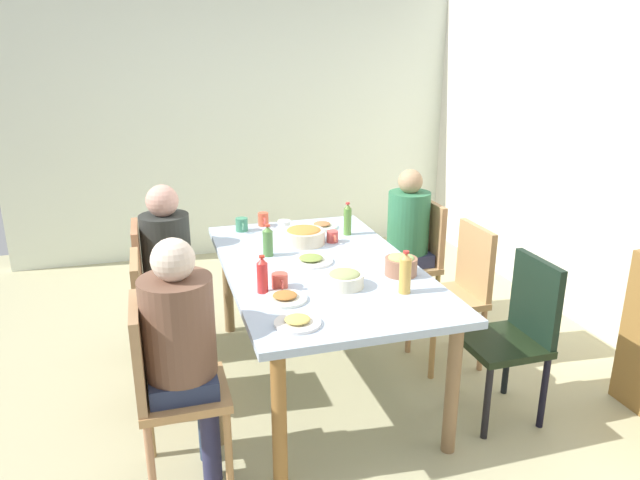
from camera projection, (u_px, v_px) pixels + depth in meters
ground_plane at (320, 380)px, 3.64m from camera, size 6.10×6.10×0.00m
wall_back at (635, 153)px, 3.80m from camera, size 5.32×0.12×2.60m
wall_left at (242, 118)px, 5.59m from camera, size 0.12×4.34×2.60m
dining_table at (320, 277)px, 3.42m from camera, size 1.84×1.07×0.76m
chair_0 at (516, 329)px, 3.16m from camera, size 0.40×0.40×0.90m
chair_1 at (165, 382)px, 2.67m from camera, size 0.40×0.40×0.90m
person_1 at (182, 338)px, 2.63m from camera, size 0.32×0.32×1.19m
chair_2 at (156, 282)px, 3.79m from camera, size 0.40×0.40×0.90m
person_2 at (169, 254)px, 3.75m from camera, size 0.31×0.31×1.15m
chair_3 at (459, 287)px, 3.72m from camera, size 0.40×0.40×0.90m
chair_4 at (417, 255)px, 4.28m from camera, size 0.40×0.40×0.90m
person_4 at (406, 233)px, 4.20m from camera, size 0.30×0.30×1.15m
chair_5 at (160, 323)px, 3.23m from camera, size 0.40×0.40×0.90m
plate_0 at (297, 322)px, 2.67m from camera, size 0.21×0.21×0.04m
plate_1 at (322, 226)px, 4.09m from camera, size 0.21×0.21×0.04m
plate_2 at (311, 260)px, 3.43m from camera, size 0.25×0.25×0.04m
plate_3 at (285, 298)px, 2.92m from camera, size 0.22×0.22×0.04m
bowl_0 at (304, 235)px, 3.75m from camera, size 0.27×0.27×0.11m
bowl_1 at (344, 279)px, 3.08m from camera, size 0.20×0.20×0.09m
bowl_2 at (401, 265)px, 3.24m from camera, size 0.18×0.18×0.12m
cup_0 at (333, 237)px, 3.78m from camera, size 0.11×0.07×0.07m
cup_1 at (242, 225)px, 4.00m from camera, size 0.12×0.08×0.09m
cup_2 at (280, 281)px, 3.07m from camera, size 0.12×0.09×0.08m
cup_3 at (263, 219)px, 4.12m from camera, size 0.11×0.07×0.09m
cup_4 at (284, 228)px, 3.92m from camera, size 0.12×0.09×0.10m
bottle_0 at (348, 220)px, 3.91m from camera, size 0.05×0.05×0.22m
bottle_1 at (262, 275)px, 2.99m from camera, size 0.06×0.06×0.20m
bottle_2 at (405, 273)px, 2.98m from camera, size 0.06×0.06×0.22m
bottle_3 at (268, 241)px, 3.52m from camera, size 0.06×0.06×0.20m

